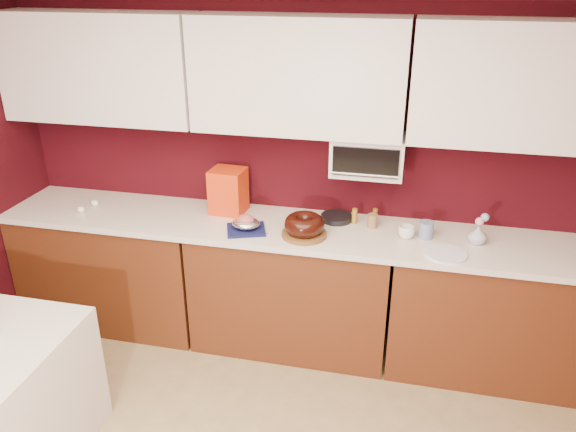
{
  "coord_description": "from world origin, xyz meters",
  "views": [
    {
      "loc": [
        0.71,
        -1.3,
        2.47
      ],
      "look_at": [
        -0.01,
        1.84,
        1.02
      ],
      "focal_mm": 35.0,
      "sensor_mm": 36.0,
      "label": 1
    }
  ],
  "objects_px": {
    "coffee_mug": "(406,231)",
    "blue_jar": "(426,230)",
    "pandoro_box": "(228,191)",
    "toaster_oven": "(368,154)",
    "foil_ham_nest": "(246,223)",
    "bundt_cake": "(304,225)",
    "flower_vase": "(478,234)"
  },
  "relations": [
    {
      "from": "toaster_oven",
      "to": "bundt_cake",
      "type": "height_order",
      "value": "toaster_oven"
    },
    {
      "from": "blue_jar",
      "to": "flower_vase",
      "type": "bearing_deg",
      "value": -2.2
    },
    {
      "from": "coffee_mug",
      "to": "flower_vase",
      "type": "distance_m",
      "value": 0.43
    },
    {
      "from": "pandoro_box",
      "to": "coffee_mug",
      "type": "bearing_deg",
      "value": -3.21
    },
    {
      "from": "toaster_oven",
      "to": "foil_ham_nest",
      "type": "xyz_separation_m",
      "value": [
        -0.73,
        -0.29,
        -0.42
      ]
    },
    {
      "from": "bundt_cake",
      "to": "flower_vase",
      "type": "distance_m",
      "value": 1.06
    },
    {
      "from": "coffee_mug",
      "to": "blue_jar",
      "type": "height_order",
      "value": "blue_jar"
    },
    {
      "from": "bundt_cake",
      "to": "foil_ham_nest",
      "type": "relative_size",
      "value": 1.42
    },
    {
      "from": "bundt_cake",
      "to": "pandoro_box",
      "type": "bearing_deg",
      "value": 155.86
    },
    {
      "from": "foil_ham_nest",
      "to": "toaster_oven",
      "type": "bearing_deg",
      "value": 22.07
    },
    {
      "from": "bundt_cake",
      "to": "blue_jar",
      "type": "xyz_separation_m",
      "value": [
        0.75,
        0.15,
        -0.03
      ]
    },
    {
      "from": "bundt_cake",
      "to": "coffee_mug",
      "type": "relative_size",
      "value": 2.6
    },
    {
      "from": "toaster_oven",
      "to": "pandoro_box",
      "type": "relative_size",
      "value": 1.46
    },
    {
      "from": "flower_vase",
      "to": "bundt_cake",
      "type": "bearing_deg",
      "value": -172.7
    },
    {
      "from": "flower_vase",
      "to": "pandoro_box",
      "type": "bearing_deg",
      "value": 175.58
    },
    {
      "from": "pandoro_box",
      "to": "blue_jar",
      "type": "bearing_deg",
      "value": -1.21
    },
    {
      "from": "foil_ham_nest",
      "to": "pandoro_box",
      "type": "height_order",
      "value": "pandoro_box"
    },
    {
      "from": "pandoro_box",
      "to": "coffee_mug",
      "type": "xyz_separation_m",
      "value": [
        1.21,
        -0.15,
        -0.1
      ]
    },
    {
      "from": "bundt_cake",
      "to": "toaster_oven",
      "type": "bearing_deg",
      "value": 39.09
    },
    {
      "from": "toaster_oven",
      "to": "foil_ham_nest",
      "type": "distance_m",
      "value": 0.89
    },
    {
      "from": "pandoro_box",
      "to": "flower_vase",
      "type": "bearing_deg",
      "value": -0.7
    },
    {
      "from": "foil_ham_nest",
      "to": "pandoro_box",
      "type": "bearing_deg",
      "value": 126.75
    },
    {
      "from": "toaster_oven",
      "to": "flower_vase",
      "type": "height_order",
      "value": "toaster_oven"
    },
    {
      "from": "bundt_cake",
      "to": "coffee_mug",
      "type": "xyz_separation_m",
      "value": [
        0.63,
        0.11,
        -0.03
      ]
    },
    {
      "from": "coffee_mug",
      "to": "blue_jar",
      "type": "xyz_separation_m",
      "value": [
        0.12,
        0.03,
        0.01
      ]
    },
    {
      "from": "coffee_mug",
      "to": "pandoro_box",
      "type": "bearing_deg",
      "value": 173.06
    },
    {
      "from": "coffee_mug",
      "to": "blue_jar",
      "type": "relative_size",
      "value": 0.9
    },
    {
      "from": "foil_ham_nest",
      "to": "flower_vase",
      "type": "distance_m",
      "value": 1.44
    },
    {
      "from": "blue_jar",
      "to": "pandoro_box",
      "type": "bearing_deg",
      "value": 175.06
    },
    {
      "from": "toaster_oven",
      "to": "bundt_cake",
      "type": "distance_m",
      "value": 0.6
    },
    {
      "from": "pandoro_box",
      "to": "coffee_mug",
      "type": "relative_size",
      "value": 3.14
    },
    {
      "from": "foil_ham_nest",
      "to": "flower_vase",
      "type": "height_order",
      "value": "flower_vase"
    }
  ]
}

